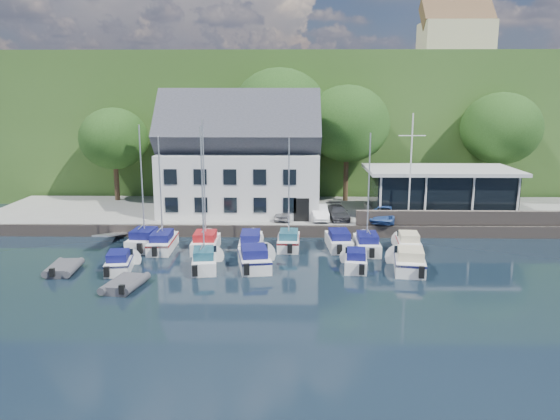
{
  "coord_description": "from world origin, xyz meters",
  "views": [
    {
      "loc": [
        -2.54,
        -32.6,
        11.56
      ],
      "look_at": [
        -3.25,
        9.0,
        2.72
      ],
      "focal_mm": 35.0,
      "sensor_mm": 36.0,
      "label": 1
    }
  ],
  "objects_px": {
    "car_dgrey": "(338,212)",
    "boat_r1_6": "(368,195)",
    "boat_r2_1": "(203,205)",
    "boat_r2_3": "(356,259)",
    "boat_r1_4": "(289,193)",
    "boat_r2_4": "(410,259)",
    "boat_r1_7": "(408,241)",
    "boat_r1_3": "(251,240)",
    "boat_r1_2": "(204,192)",
    "harbor_building": "(240,164)",
    "boat_r2_2": "(254,257)",
    "dinghy_1": "(125,283)",
    "flagpole": "(411,169)",
    "boat_r1_5": "(339,239)",
    "dinghy_0": "(64,267)",
    "car_silver": "(283,213)",
    "boat_r1_1": "(161,192)",
    "car_white": "(319,212)",
    "boat_r2_0": "(119,261)",
    "club_pavilion": "(439,191)",
    "boat_r1_0": "(142,188)",
    "car_blue": "(384,213)"
  },
  "relations": [
    {
      "from": "boat_r1_7",
      "to": "boat_r2_2",
      "type": "height_order",
      "value": "boat_r2_2"
    },
    {
      "from": "boat_r1_3",
      "to": "boat_r2_2",
      "type": "bearing_deg",
      "value": -84.61
    },
    {
      "from": "boat_r1_0",
      "to": "flagpole",
      "type": "bearing_deg",
      "value": 16.74
    },
    {
      "from": "car_silver",
      "to": "boat_r2_0",
      "type": "height_order",
      "value": "car_silver"
    },
    {
      "from": "boat_r1_5",
      "to": "car_silver",
      "type": "bearing_deg",
      "value": 125.2
    },
    {
      "from": "boat_r2_2",
      "to": "boat_r1_1",
      "type": "bearing_deg",
      "value": 139.79
    },
    {
      "from": "flagpole",
      "to": "dinghy_0",
      "type": "distance_m",
      "value": 27.5
    },
    {
      "from": "boat_r2_0",
      "to": "harbor_building",
      "type": "bearing_deg",
      "value": 56.12
    },
    {
      "from": "boat_r1_5",
      "to": "boat_r2_4",
      "type": "bearing_deg",
      "value": -56.2
    },
    {
      "from": "boat_r1_4",
      "to": "boat_r2_4",
      "type": "relative_size",
      "value": 1.56
    },
    {
      "from": "car_white",
      "to": "boat_r2_1",
      "type": "bearing_deg",
      "value": -131.68
    },
    {
      "from": "harbor_building",
      "to": "boat_r1_4",
      "type": "distance_m",
      "value": 9.82
    },
    {
      "from": "boat_r1_3",
      "to": "boat_r1_2",
      "type": "bearing_deg",
      "value": -176.23
    },
    {
      "from": "boat_r1_7",
      "to": "boat_r2_1",
      "type": "distance_m",
      "value": 15.94
    },
    {
      "from": "boat_r1_6",
      "to": "boat_r1_1",
      "type": "bearing_deg",
      "value": -179.18
    },
    {
      "from": "boat_r1_3",
      "to": "car_blue",
      "type": "bearing_deg",
      "value": 24.42
    },
    {
      "from": "car_white",
      "to": "boat_r1_1",
      "type": "relative_size",
      "value": 0.44
    },
    {
      "from": "boat_r2_1",
      "to": "boat_r2_3",
      "type": "relative_size",
      "value": 1.93
    },
    {
      "from": "boat_r1_5",
      "to": "boat_r2_2",
      "type": "xyz_separation_m",
      "value": [
        -6.19,
        -5.0,
        0.05
      ]
    },
    {
      "from": "harbor_building",
      "to": "car_blue",
      "type": "relative_size",
      "value": 3.6
    },
    {
      "from": "boat_r1_1",
      "to": "boat_r2_0",
      "type": "distance_m",
      "value": 6.54
    },
    {
      "from": "car_white",
      "to": "boat_r1_7",
      "type": "relative_size",
      "value": 0.77
    },
    {
      "from": "boat_r2_3",
      "to": "boat_r2_4",
      "type": "bearing_deg",
      "value": 0.15
    },
    {
      "from": "club_pavilion",
      "to": "boat_r1_6",
      "type": "distance_m",
      "value": 11.84
    },
    {
      "from": "boat_r1_4",
      "to": "dinghy_1",
      "type": "height_order",
      "value": "boat_r1_4"
    },
    {
      "from": "boat_r2_0",
      "to": "dinghy_1",
      "type": "bearing_deg",
      "value": -76.63
    },
    {
      "from": "boat_r1_7",
      "to": "dinghy_1",
      "type": "bearing_deg",
      "value": -150.21
    },
    {
      "from": "car_white",
      "to": "boat_r1_7",
      "type": "distance_m",
      "value": 8.78
    },
    {
      "from": "boat_r1_6",
      "to": "boat_r2_4",
      "type": "height_order",
      "value": "boat_r1_6"
    },
    {
      "from": "boat_r2_1",
      "to": "boat_r1_1",
      "type": "bearing_deg",
      "value": 122.31
    },
    {
      "from": "boat_r2_2",
      "to": "dinghy_1",
      "type": "relative_size",
      "value": 1.73
    },
    {
      "from": "car_blue",
      "to": "boat_r1_4",
      "type": "distance_m",
      "value": 9.81
    },
    {
      "from": "boat_r1_1",
      "to": "boat_r1_2",
      "type": "relative_size",
      "value": 0.98
    },
    {
      "from": "dinghy_1",
      "to": "boat_r2_0",
      "type": "bearing_deg",
      "value": 122.2
    },
    {
      "from": "boat_r2_3",
      "to": "boat_r1_0",
      "type": "bearing_deg",
      "value": 169.0
    },
    {
      "from": "boat_r1_3",
      "to": "car_dgrey",
      "type": "bearing_deg",
      "value": 39.39
    },
    {
      "from": "car_white",
      "to": "dinghy_0",
      "type": "relative_size",
      "value": 1.2
    },
    {
      "from": "boat_r1_4",
      "to": "boat_r1_6",
      "type": "bearing_deg",
      "value": -4.55
    },
    {
      "from": "boat_r1_0",
      "to": "boat_r2_4",
      "type": "xyz_separation_m",
      "value": [
        19.11,
        -5.22,
        -3.9
      ]
    },
    {
      "from": "boat_r2_4",
      "to": "flagpole",
      "type": "bearing_deg",
      "value": 87.49
    },
    {
      "from": "flagpole",
      "to": "dinghy_0",
      "type": "bearing_deg",
      "value": -157.31
    },
    {
      "from": "harbor_building",
      "to": "boat_r1_1",
      "type": "height_order",
      "value": "harbor_building"
    },
    {
      "from": "boat_r2_2",
      "to": "dinghy_1",
      "type": "height_order",
      "value": "boat_r2_2"
    },
    {
      "from": "harbor_building",
      "to": "club_pavilion",
      "type": "distance_m",
      "value": 18.15
    },
    {
      "from": "dinghy_1",
      "to": "flagpole",
      "type": "bearing_deg",
      "value": 44.48
    },
    {
      "from": "flagpole",
      "to": "boat_r1_4",
      "type": "xyz_separation_m",
      "value": [
        -10.0,
        -4.3,
        -1.25
      ]
    },
    {
      "from": "boat_r2_2",
      "to": "dinghy_0",
      "type": "height_order",
      "value": "boat_r2_2"
    },
    {
      "from": "boat_r1_0",
      "to": "boat_r1_6",
      "type": "bearing_deg",
      "value": 2.87
    },
    {
      "from": "car_dgrey",
      "to": "boat_r1_6",
      "type": "relative_size",
      "value": 0.46
    },
    {
      "from": "boat_r1_7",
      "to": "boat_r2_3",
      "type": "xyz_separation_m",
      "value": [
        -4.51,
        -4.62,
        -0.0
      ]
    }
  ]
}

